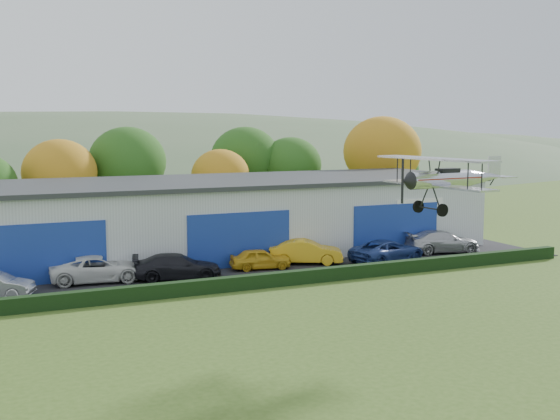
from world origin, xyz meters
name	(u,v)px	position (x,y,z in m)	size (l,w,h in m)	color
ground	(335,405)	(0.00, 0.00, 0.00)	(300.00, 300.00, 0.00)	#3A551A
apron	(215,273)	(3.00, 21.00, 0.03)	(48.00, 9.00, 0.05)	black
hedge	(243,283)	(3.00, 16.20, 0.40)	(46.00, 0.60, 0.80)	black
hangar	(210,216)	(5.00, 27.98, 2.66)	(40.60, 12.60, 5.30)	#B2B7BC
tree_belt	(117,167)	(0.85, 40.62, 5.61)	(75.70, 13.22, 10.12)	#3D2614
distant_hills	(8,229)	(-4.38, 140.00, -13.05)	(430.00, 196.00, 56.00)	#4C6642
car_2	(98,269)	(-4.09, 21.37, 0.82)	(2.54, 5.51, 1.53)	silver
car_3	(177,267)	(0.32, 20.13, 0.81)	(2.13, 5.23, 1.52)	black
car_4	(260,259)	(5.96, 20.79, 0.71)	(1.56, 3.88, 1.32)	gold
car_5	(306,252)	(9.36, 21.15, 0.85)	(1.70, 4.88, 1.61)	gold
car_6	(387,251)	(14.55, 19.30, 0.82)	(2.54, 5.51, 1.53)	navy
car_7	(442,241)	(20.18, 20.79, 0.85)	(2.24, 5.50, 1.60)	silver
biplane	(449,177)	(9.40, 6.50, 6.79)	(6.01, 6.90, 2.58)	silver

